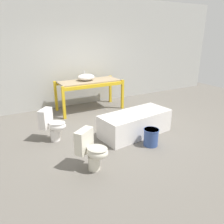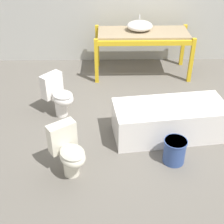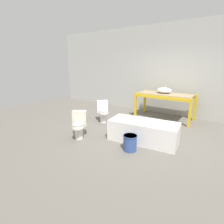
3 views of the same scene
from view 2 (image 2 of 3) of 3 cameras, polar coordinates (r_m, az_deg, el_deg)
ground_plane at (r=5.14m, az=6.67°, el=-0.94°), size 12.00×12.00×0.00m
shelving_rack at (r=6.23m, az=5.66°, el=13.35°), size 1.87×0.83×0.88m
sink_basin at (r=6.20m, az=5.10°, el=15.43°), size 0.49×0.43×0.27m
bathtub_main at (r=4.65m, az=10.46°, el=-1.11°), size 1.70×0.88×0.51m
toilet_near at (r=3.94m, az=-7.97°, el=-7.02°), size 0.56×0.61×0.69m
toilet_far at (r=5.07m, az=-9.76°, el=3.09°), size 0.60×0.58×0.69m
bucket_white at (r=4.25m, az=11.37°, el=-6.94°), size 0.31×0.31×0.35m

